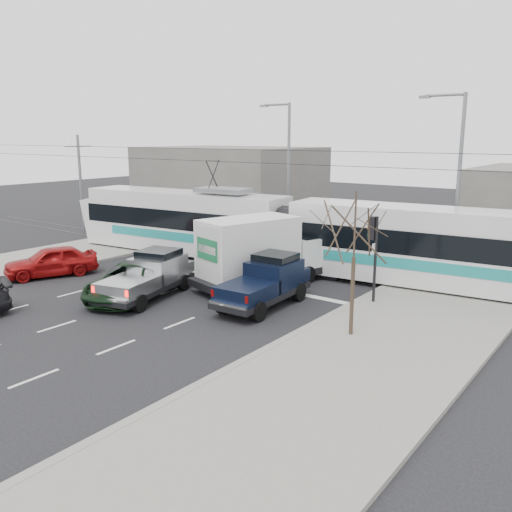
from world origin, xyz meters
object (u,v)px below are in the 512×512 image
Objects in this scene: street_lamp_near at (455,173)px; green_car at (131,281)px; box_truck at (258,252)px; red_car at (51,261)px; bare_tree at (355,232)px; tram at (290,232)px; street_lamp_far at (286,164)px; silver_pickup at (151,275)px; traffic_signal at (373,240)px; navy_pickup at (267,281)px.

street_lamp_near is 1.65× the size of green_car.
box_truck reaches higher than red_car.
tram is at bearing 135.50° from bare_tree.
street_lamp_near and street_lamp_far have the same top height.
silver_pickup is 5.06m from box_truck.
bare_tree is 1.39× the size of traffic_signal.
silver_pickup reaches higher than red_car.
traffic_signal is at bearing 21.52° from box_truck.
street_lamp_far is 15.56m from green_car.
red_car is at bearing 156.02° from green_car.
traffic_signal is 0.66× the size of green_car.
street_lamp_far is at bearing 73.42° from green_car.
street_lamp_far is 1.65× the size of green_car.
tram is 3.86m from box_truck.
navy_pickup is at bearing -141.85° from traffic_signal.
bare_tree is at bearing -50.33° from tram.
traffic_signal reaches higher than green_car.
street_lamp_near is (-0.29, 11.50, 1.32)m from bare_tree.
bare_tree is 0.88× the size of silver_pickup.
green_car is (1.82, -14.83, -4.35)m from street_lamp_far.
navy_pickup is (2.77, -5.91, -0.94)m from tram.
street_lamp_near is at bearing 62.66° from red_car.
silver_pickup is 1.12× the size of navy_pickup.
silver_pickup reaches higher than green_car.
street_lamp_near is at bearing 25.50° from tram.
red_car is (-14.97, -5.28, -1.98)m from traffic_signal.
street_lamp_far is at bearing 131.12° from bare_tree.
bare_tree reaches higher than red_car.
street_lamp_far reaches higher than green_car.
traffic_signal reaches higher than red_car.
green_car is at bearing 23.30° from red_car.
street_lamp_far is 1.78× the size of navy_pickup.
street_lamp_far is (-10.66, 9.50, 2.37)m from traffic_signal.
silver_pickup is at bearing -175.75° from bare_tree.
traffic_signal is 5.60m from box_truck.
street_lamp_near reaches higher than box_truck.
tram is 9.02m from green_car.
bare_tree is 5.49m from navy_pickup.
street_lamp_far is (-11.79, 13.50, 1.32)m from bare_tree.
street_lamp_far is 2.01× the size of red_car.
bare_tree is 0.72× the size of box_truck.
tram reaches higher than green_car.
tram is 6.13× the size of red_car.
traffic_signal reaches higher than navy_pickup.
bare_tree reaches higher than traffic_signal.
traffic_signal is at bearing 7.51° from green_car.
box_truck is at bearing 31.10° from green_car.
street_lamp_near reaches higher than red_car.
street_lamp_near is 11.67m from street_lamp_far.
street_lamp_far reaches higher than bare_tree.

